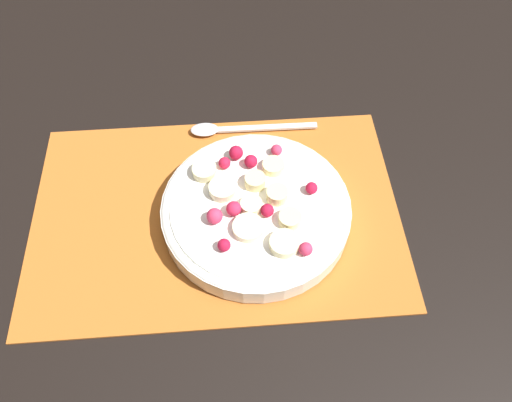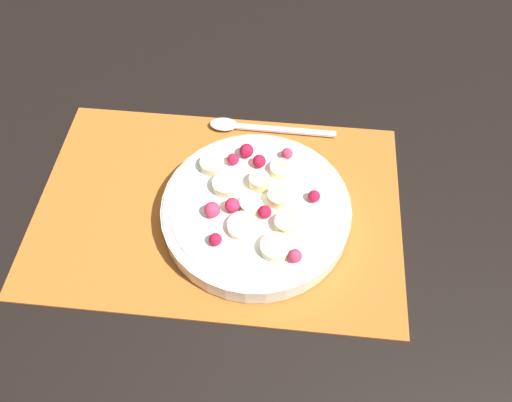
# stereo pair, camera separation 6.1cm
# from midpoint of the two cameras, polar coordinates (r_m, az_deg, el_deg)

# --- Properties ---
(ground_plane) EXTENTS (3.00, 3.00, 0.00)m
(ground_plane) POSITION_cam_midpoint_polar(r_m,az_deg,el_deg) (0.65, -7.22, -1.58)
(ground_plane) COLOR black
(placemat) EXTENTS (0.47, 0.31, 0.01)m
(placemat) POSITION_cam_midpoint_polar(r_m,az_deg,el_deg) (0.65, -7.25, -1.43)
(placemat) COLOR #B26023
(placemat) RESTS_ON ground_plane
(fruit_bowl) EXTENTS (0.24, 0.24, 0.05)m
(fruit_bowl) POSITION_cam_midpoint_polar(r_m,az_deg,el_deg) (0.62, -2.81, -1.13)
(fruit_bowl) COLOR silver
(fruit_bowl) RESTS_ON placemat
(spoon) EXTENTS (0.18, 0.03, 0.01)m
(spoon) POSITION_cam_midpoint_polar(r_m,az_deg,el_deg) (0.73, -5.51, 8.06)
(spoon) COLOR silver
(spoon) RESTS_ON placemat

